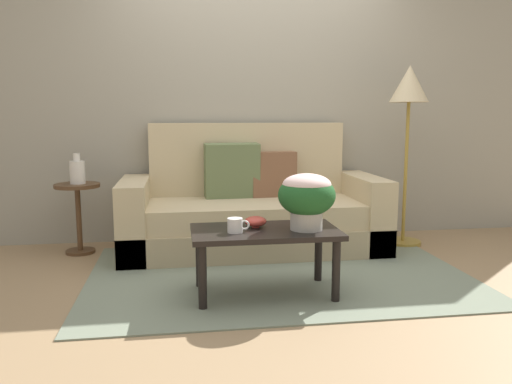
{
  "coord_description": "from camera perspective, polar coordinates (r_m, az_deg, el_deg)",
  "views": [
    {
      "loc": [
        -0.69,
        -3.41,
        1.13
      ],
      "look_at": [
        -0.14,
        0.18,
        0.58
      ],
      "focal_mm": 35.72,
      "sensor_mm": 36.0,
      "label": 1
    }
  ],
  "objects": [
    {
      "name": "ground_plane",
      "position": [
        3.65,
        2.61,
        -9.39
      ],
      "size": [
        14.0,
        14.0,
        0.0
      ],
      "primitive_type": "plane",
      "color": "#997A56"
    },
    {
      "name": "floor_lamp",
      "position": [
        4.58,
        16.74,
        9.87
      ],
      "size": [
        0.33,
        0.33,
        1.54
      ],
      "color": "olive",
      "rests_on": "ground"
    },
    {
      "name": "table_vase",
      "position": [
        4.36,
        -19.38,
        2.19
      ],
      "size": [
        0.12,
        0.12,
        0.25
      ],
      "color": "silver",
      "rests_on": "side_table"
    },
    {
      "name": "snack_bowl",
      "position": [
        3.22,
        -0.06,
        -3.32
      ],
      "size": [
        0.14,
        0.14,
        0.07
      ],
      "color": "#B2382D",
      "rests_on": "coffee_table"
    },
    {
      "name": "coffee_mug",
      "position": [
        3.09,
        -2.3,
        -3.75
      ],
      "size": [
        0.14,
        0.09,
        0.09
      ],
      "color": "white",
      "rests_on": "coffee_table"
    },
    {
      "name": "wall_back",
      "position": [
        4.72,
        -0.33,
        11.23
      ],
      "size": [
        6.4,
        0.12,
        2.69
      ],
      "primitive_type": "cube",
      "color": "gray",
      "rests_on": "ground"
    },
    {
      "name": "area_rug",
      "position": [
        3.68,
        2.51,
        -9.16
      ],
      "size": [
        2.65,
        1.8,
        0.01
      ],
      "primitive_type": "cube",
      "color": "gray",
      "rests_on": "ground"
    },
    {
      "name": "side_table",
      "position": [
        4.4,
        -19.3,
        -1.43
      ],
      "size": [
        0.36,
        0.36,
        0.58
      ],
      "color": "#4C331E",
      "rests_on": "ground"
    },
    {
      "name": "couch",
      "position": [
        4.32,
        -0.48,
        -2.18
      ],
      "size": [
        2.15,
        0.89,
        1.06
      ],
      "color": "tan",
      "rests_on": "ground"
    },
    {
      "name": "coffee_table",
      "position": [
        3.19,
        1.02,
        -5.27
      ],
      "size": [
        0.92,
        0.51,
        0.43
      ],
      "color": "black",
      "rests_on": "ground"
    },
    {
      "name": "potted_plant",
      "position": [
        3.14,
        5.7,
        -0.36
      ],
      "size": [
        0.36,
        0.36,
        0.35
      ],
      "color": "#B7B2A8",
      "rests_on": "coffee_table"
    }
  ]
}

